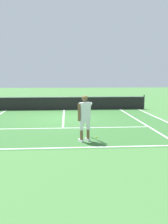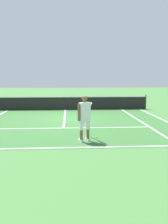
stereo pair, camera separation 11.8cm
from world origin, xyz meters
The scene contains 10 objects.
ground_plane centered at (0.00, 0.00, 0.00)m, with size 80.00×80.00×0.00m, color #477F3D.
court_inner_surface centered at (0.00, -1.15, 0.00)m, with size 10.98×10.00×0.00m, color #387033.
line_baseline centered at (0.00, -5.95, 0.00)m, with size 10.98×0.10×0.01m, color white.
line_service centered at (0.00, -2.75, 0.00)m, with size 8.23×0.10×0.01m, color white.
line_centre_service centered at (0.00, 0.45, 0.00)m, with size 0.10×6.40×0.01m, color white.
line_singles_right centered at (4.12, -1.15, 0.00)m, with size 0.10×9.60×0.01m, color white.
line_doubles_right centered at (5.49, -1.15, 0.00)m, with size 0.10×9.60×0.01m, color white.
tennis_net centered at (0.00, 3.65, 0.50)m, with size 11.96×0.08×1.07m.
tennis_player centered at (0.83, -5.16, 0.99)m, with size 0.56×1.23×1.71m.
tennis_ball_near_feet centered at (1.33, -4.69, 0.03)m, with size 0.07×0.07×0.07m, color #CCE02D.
Camera 2 is at (0.28, -13.91, 2.38)m, focal length 38.91 mm.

